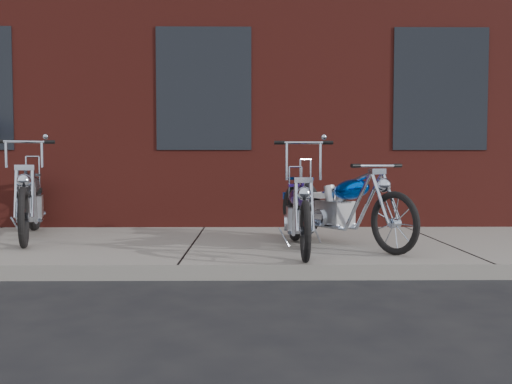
{
  "coord_description": "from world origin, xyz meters",
  "views": [
    {
      "loc": [
        0.68,
        -5.04,
        1.11
      ],
      "look_at": [
        0.74,
        0.8,
        0.79
      ],
      "focal_mm": 38.0,
      "sensor_mm": 36.0,
      "label": 1
    }
  ],
  "objects": [
    {
      "name": "ground",
      "position": [
        0.0,
        0.0,
        0.0
      ],
      "size": [
        120.0,
        120.0,
        0.0
      ],
      "primitive_type": "plane",
      "color": "black",
      "rests_on": "ground"
    },
    {
      "name": "sidewalk",
      "position": [
        0.0,
        1.5,
        0.07
      ],
      "size": [
        22.0,
        3.0,
        0.15
      ],
      "primitive_type": "cube",
      "color": "gray",
      "rests_on": "ground"
    },
    {
      "name": "building_brick",
      "position": [
        0.0,
        8.0,
        4.0
      ],
      "size": [
        22.0,
        10.0,
        8.0
      ],
      "primitive_type": "cube",
      "color": "#5D1C16",
      "rests_on": "ground"
    },
    {
      "name": "chopper_purple",
      "position": [
        1.22,
        0.9,
        0.53
      ],
      "size": [
        0.51,
        2.1,
        1.18
      ],
      "rotation": [
        0.0,
        0.0,
        -1.58
      ],
      "color": "black",
      "rests_on": "sidewalk"
    },
    {
      "name": "chopper_blue",
      "position": [
        1.73,
        1.27,
        0.57
      ],
      "size": [
        1.29,
        2.03,
        1.0
      ],
      "rotation": [
        0.0,
        0.0,
        -1.02
      ],
      "color": "black",
      "rests_on": "sidewalk"
    },
    {
      "name": "chopper_third",
      "position": [
        -2.14,
        1.89,
        0.58
      ],
      "size": [
        0.91,
        2.33,
        1.22
      ],
      "rotation": [
        0.0,
        0.0,
        -1.26
      ],
      "color": "black",
      "rests_on": "sidewalk"
    }
  ]
}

